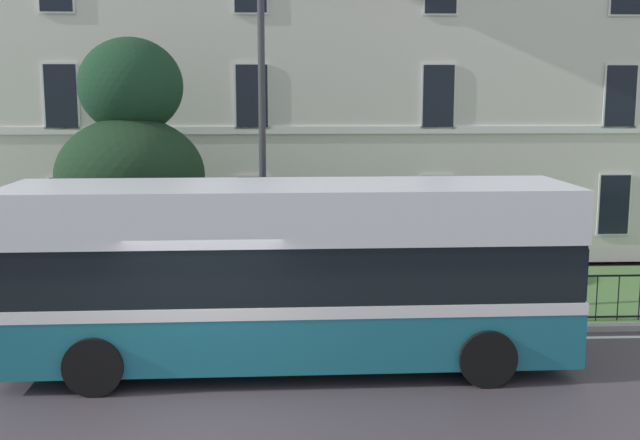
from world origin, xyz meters
TOP-DOWN VIEW (x-y plane):
  - ground_plane at (0.00, 1.02)m, footprint 60.00×56.00m
  - georgian_townhouse at (2.95, 14.67)m, footprint 20.26×9.48m
  - iron_verge_railing at (2.95, 4.40)m, footprint 14.94×0.04m
  - evergreen_tree at (-2.08, 6.70)m, footprint 3.37×3.63m
  - single_decker_bus at (1.40, 2.32)m, footprint 9.68×2.67m
  - street_lamp_post at (0.85, 4.83)m, footprint 0.36×0.24m
  - litter_bin at (-2.42, 4.75)m, footprint 0.48×0.48m

SIDE VIEW (x-z plane):
  - ground_plane at x=0.00m, z-range -0.11..0.07m
  - iron_verge_railing at x=2.95m, z-range 0.14..1.11m
  - litter_bin at x=-2.42m, z-range 0.12..1.30m
  - single_decker_bus at x=1.40m, z-range 0.08..3.31m
  - evergreen_tree at x=-2.08m, z-range -0.46..5.62m
  - street_lamp_post at x=0.85m, z-range 0.62..8.08m
  - georgian_townhouse at x=2.95m, z-range 0.14..11.25m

